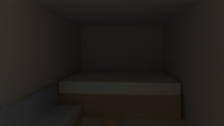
{
  "coord_description": "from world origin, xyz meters",
  "views": [
    {
      "loc": [
        0.15,
        -0.3,
        1.33
      ],
      "look_at": [
        -0.1,
        2.69,
        1.12
      ],
      "focal_mm": 26.29,
      "sensor_mm": 36.0,
      "label": 1
    }
  ],
  "objects": [
    {
      "name": "wall_back",
      "position": [
        0.0,
        4.91,
        1.07
      ],
      "size": [
        2.68,
        0.05,
        2.15
      ],
      "primitive_type": "cube",
      "color": "beige",
      "rests_on": "ground"
    },
    {
      "name": "wall_left",
      "position": [
        -1.31,
        2.17,
        1.07
      ],
      "size": [
        0.05,
        5.45,
        2.15
      ],
      "primitive_type": "cube",
      "color": "beige",
      "rests_on": "ground"
    },
    {
      "name": "wall_right",
      "position": [
        1.31,
        2.17,
        1.07
      ],
      "size": [
        0.05,
        5.45,
        2.15
      ],
      "primitive_type": "cube",
      "color": "beige",
      "rests_on": "ground"
    },
    {
      "name": "bed",
      "position": [
        -0.0,
        3.87,
        0.36
      ],
      "size": [
        2.46,
        1.96,
        0.86
      ],
      "color": "#9E7247",
      "rests_on": "ground"
    },
    {
      "name": "wicker_basket",
      "position": [
        -0.11,
        2.46,
        0.1
      ],
      "size": [
        0.32,
        0.32,
        0.21
      ],
      "color": "olive",
      "rests_on": "ground"
    }
  ]
}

